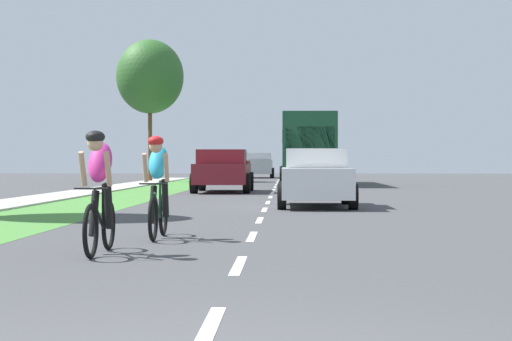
% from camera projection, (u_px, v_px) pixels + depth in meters
% --- Properties ---
extents(ground_plane, '(120.00, 120.00, 0.00)m').
position_uv_depth(ground_plane, '(268.00, 203.00, 24.42)').
color(ground_plane, '#424244').
extents(grass_verge, '(2.71, 70.00, 0.01)m').
position_uv_depth(grass_verge, '(98.00, 203.00, 24.59)').
color(grass_verge, '#478438').
rests_on(grass_verge, ground_plane).
extents(sidewalk_concrete, '(1.77, 70.00, 0.10)m').
position_uv_depth(sidewalk_concrete, '(21.00, 202.00, 24.68)').
color(sidewalk_concrete, '#B2ADA3').
rests_on(sidewalk_concrete, ground_plane).
extents(lane_markings_center, '(0.12, 54.07, 0.01)m').
position_uv_depth(lane_markings_center, '(270.00, 197.00, 28.41)').
color(lane_markings_center, white).
rests_on(lane_markings_center, ground_plane).
extents(cyclist_lead, '(0.42, 1.72, 1.58)m').
position_uv_depth(cyclist_lead, '(99.00, 191.00, 10.89)').
color(cyclist_lead, black).
rests_on(cyclist_lead, ground_plane).
extents(cyclist_trailing, '(0.42, 1.72, 1.58)m').
position_uv_depth(cyclist_trailing, '(158.00, 186.00, 13.13)').
color(cyclist_trailing, black).
rests_on(cyclist_trailing, ground_plane).
extents(sedan_white, '(1.98, 4.30, 1.52)m').
position_uv_depth(sedan_white, '(316.00, 177.00, 22.41)').
color(sedan_white, silver).
rests_on(sedan_white, ground_plane).
extents(pickup_maroon, '(2.22, 5.10, 1.64)m').
position_uv_depth(pickup_maroon, '(223.00, 171.00, 33.00)').
color(pickup_maroon, maroon).
rests_on(pickup_maroon, ground_plane).
extents(bus_dark_green, '(2.78, 11.60, 3.48)m').
position_uv_depth(bus_dark_green, '(307.00, 146.00, 44.18)').
color(bus_dark_green, '#194C2D').
rests_on(bus_dark_green, ground_plane).
extents(suv_silver, '(2.15, 4.70, 1.79)m').
position_uv_depth(suv_silver, '(259.00, 165.00, 61.74)').
color(suv_silver, '#A5A8AD').
rests_on(suv_silver, ground_plane).
extents(street_tree_far, '(4.00, 4.00, 8.43)m').
position_uv_depth(street_tree_far, '(150.00, 77.00, 50.55)').
color(street_tree_far, brown).
rests_on(street_tree_far, ground_plane).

